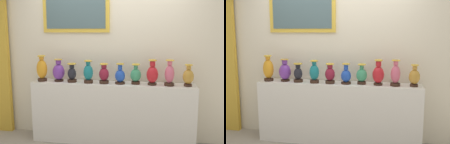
# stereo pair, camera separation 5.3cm
# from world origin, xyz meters

# --- Properties ---
(ground_plane) EXTENTS (10.90, 10.90, 0.00)m
(ground_plane) POSITION_xyz_m (0.00, 0.00, 0.00)
(ground_plane) COLOR gray
(display_shelf) EXTENTS (2.48, 0.38, 0.95)m
(display_shelf) POSITION_xyz_m (0.00, 0.00, 0.47)
(display_shelf) COLOR silver
(display_shelf) RESTS_ON ground_plane
(back_wall) EXTENTS (4.90, 0.14, 3.08)m
(back_wall) POSITION_xyz_m (-0.01, 0.25, 1.55)
(back_wall) COLOR beige
(back_wall) RESTS_ON ground_plane
(vase_amber) EXTENTS (0.16, 0.16, 0.41)m
(vase_amber) POSITION_xyz_m (-1.11, -0.04, 1.14)
(vase_amber) COLOR #382319
(vase_amber) RESTS_ON display_shelf
(vase_violet) EXTENTS (0.19, 0.19, 0.35)m
(vase_violet) POSITION_xyz_m (-0.85, -0.01, 1.10)
(vase_violet) COLOR #382319
(vase_violet) RESTS_ON display_shelf
(vase_onyx) EXTENTS (0.14, 0.14, 0.30)m
(vase_onyx) POSITION_xyz_m (-0.62, -0.04, 1.08)
(vase_onyx) COLOR #382319
(vase_onyx) RESTS_ON display_shelf
(vase_teal) EXTENTS (0.14, 0.14, 0.35)m
(vase_teal) POSITION_xyz_m (-0.36, -0.06, 1.10)
(vase_teal) COLOR #382319
(vase_teal) RESTS_ON display_shelf
(vase_burgundy) EXTENTS (0.15, 0.15, 0.31)m
(vase_burgundy) POSITION_xyz_m (-0.11, -0.05, 1.09)
(vase_burgundy) COLOR #382319
(vase_burgundy) RESTS_ON display_shelf
(vase_sapphire) EXTENTS (0.15, 0.15, 0.31)m
(vase_sapphire) POSITION_xyz_m (0.13, -0.03, 1.07)
(vase_sapphire) COLOR #382319
(vase_sapphire) RESTS_ON display_shelf
(vase_jade) EXTENTS (0.16, 0.16, 0.30)m
(vase_jade) POSITION_xyz_m (0.36, -0.01, 1.08)
(vase_jade) COLOR #382319
(vase_jade) RESTS_ON display_shelf
(vase_crimson) EXTENTS (0.17, 0.17, 0.38)m
(vase_crimson) POSITION_xyz_m (0.60, -0.03, 1.11)
(vase_crimson) COLOR #382319
(vase_crimson) RESTS_ON display_shelf
(vase_rose) EXTENTS (0.14, 0.14, 0.38)m
(vase_rose) POSITION_xyz_m (0.85, -0.04, 1.11)
(vase_rose) COLOR #382319
(vase_rose) RESTS_ON display_shelf
(vase_ochre) EXTENTS (0.15, 0.15, 0.32)m
(vase_ochre) POSITION_xyz_m (1.11, -0.04, 1.09)
(vase_ochre) COLOR #382319
(vase_ochre) RESTS_ON display_shelf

